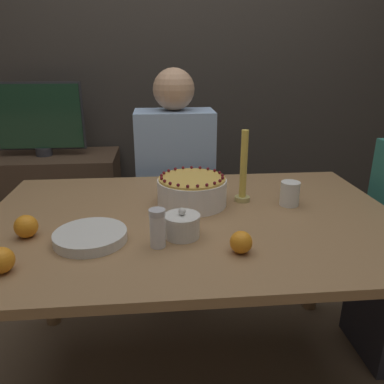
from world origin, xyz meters
TOP-DOWN VIEW (x-y plane):
  - ground_plane at (0.00, 0.00)m, footprint 12.00×12.00m
  - wall_behind at (0.00, 1.40)m, footprint 8.00×0.05m
  - dining_table at (0.00, 0.00)m, footprint 1.48×0.97m
  - cake at (0.01, 0.12)m, footprint 0.26×0.26m
  - sugar_bowl at (-0.05, -0.15)m, footprint 0.11×0.11m
  - sugar_shaker at (-0.13, -0.21)m, footprint 0.05×0.05m
  - plate_stack at (-0.33, -0.16)m, footprint 0.22×0.22m
  - candle at (0.21, 0.13)m, footprint 0.06×0.06m
  - cup at (0.38, 0.07)m, footprint 0.07×0.07m
  - orange_fruit_0 at (-0.54, -0.11)m, footprint 0.07×0.07m
  - orange_fruit_1 at (-0.53, -0.32)m, footprint 0.07×0.07m
  - orange_fruit_2 at (0.11, -0.27)m, footprint 0.07×0.07m
  - person_man_blue_shirt at (-0.03, 0.68)m, footprint 0.40×0.34m
  - side_cabinet at (-0.83, 1.14)m, footprint 0.89×0.43m
  - tv_monitor at (-0.83, 1.14)m, footprint 0.53×0.10m

SIDE VIEW (x-z plane):
  - ground_plane at x=0.00m, z-range 0.00..0.00m
  - side_cabinet at x=-0.83m, z-range 0.00..0.70m
  - person_man_blue_shirt at x=-0.03m, z-range -0.08..1.16m
  - dining_table at x=0.00m, z-range 0.27..1.01m
  - plate_stack at x=-0.33m, z-range 0.75..0.78m
  - orange_fruit_2 at x=0.11m, z-range 0.75..0.81m
  - orange_fruit_1 at x=-0.53m, z-range 0.75..0.82m
  - orange_fruit_0 at x=-0.54m, z-range 0.75..0.82m
  - sugar_bowl at x=-0.05m, z-range 0.74..0.83m
  - cup at x=0.38m, z-range 0.75..0.84m
  - cake at x=0.01m, z-range 0.74..0.86m
  - sugar_shaker at x=-0.13m, z-range 0.75..0.87m
  - candle at x=0.21m, z-range 0.72..1.00m
  - tv_monitor at x=-0.83m, z-range 0.71..1.15m
  - wall_behind at x=0.00m, z-range 0.00..2.60m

